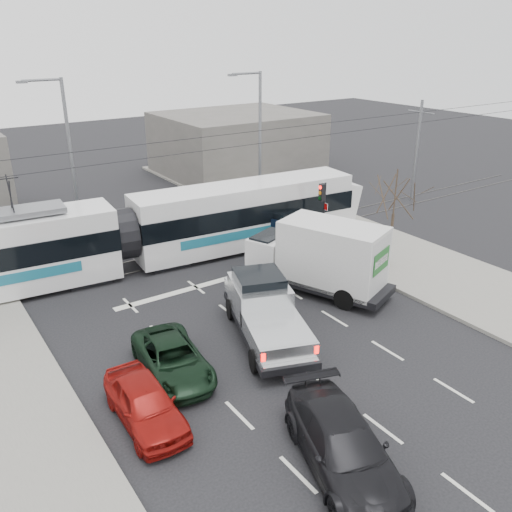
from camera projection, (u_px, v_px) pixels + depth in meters
ground at (303, 330)px, 22.04m from camera, size 120.00×120.00×0.00m
sidewalk_right at (446, 277)px, 26.68m from camera, size 6.00×60.00×0.15m
rails at (189, 253)px, 29.67m from camera, size 60.00×1.60×0.03m
building_right at (237, 144)px, 45.64m from camera, size 12.00×10.00×5.00m
bare_tree at (395, 196)px, 26.43m from camera, size 2.40×2.40×5.00m
traffic_signal at (323, 201)px, 29.31m from camera, size 0.44×0.44×3.60m
street_lamp_near at (258, 135)px, 34.56m from camera, size 2.38×0.25×9.00m
street_lamp_far at (67, 151)px, 30.12m from camera, size 2.38×0.25×9.00m
catenary at (185, 184)px, 28.19m from camera, size 60.00×0.20×7.00m
tram at (123, 235)px, 26.81m from camera, size 26.49×4.94×5.38m
silver_pickup at (264, 309)px, 21.33m from camera, size 4.13×6.67×2.30m
box_truck at (320, 257)px, 24.80m from camera, size 4.64×7.15×3.38m
navy_pickup at (291, 231)px, 29.80m from camera, size 3.28×5.48×2.17m
green_car at (173, 359)px, 19.00m from camera, size 2.63×4.67×1.23m
red_car at (145, 403)px, 16.62m from camera, size 1.77×4.12×1.39m
dark_car at (343, 446)px, 14.82m from camera, size 3.65×5.62×1.51m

